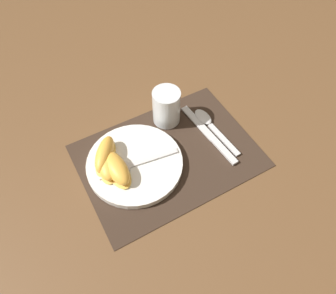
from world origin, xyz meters
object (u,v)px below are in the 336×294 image
(knife, at_px, (210,135))
(citrus_wedge_0, at_px, (105,155))
(plate, at_px, (135,164))
(juice_glass, at_px, (166,108))
(citrus_wedge_2, at_px, (116,168))
(fork, at_px, (132,164))
(spoon, at_px, (208,123))
(citrus_wedge_1, at_px, (108,164))

(knife, relative_size, citrus_wedge_0, 2.01)
(plate, relative_size, knife, 1.05)
(plate, bearing_deg, juice_glass, 33.44)
(juice_glass, xyz_separation_m, citrus_wedge_2, (-0.19, -0.10, -0.01))
(fork, bearing_deg, citrus_wedge_0, 136.69)
(plate, distance_m, spoon, 0.23)
(plate, relative_size, juice_glass, 2.37)
(spoon, distance_m, citrus_wedge_2, 0.28)
(citrus_wedge_0, bearing_deg, citrus_wedge_1, -96.44)
(plate, relative_size, citrus_wedge_1, 2.14)
(spoon, bearing_deg, juice_glass, 142.49)
(knife, xyz_separation_m, spoon, (0.02, 0.04, 0.00))
(citrus_wedge_0, distance_m, citrus_wedge_1, 0.03)
(spoon, distance_m, fork, 0.24)
(knife, bearing_deg, fork, 178.00)
(fork, xyz_separation_m, citrus_wedge_0, (-0.05, 0.05, 0.02))
(fork, distance_m, citrus_wedge_0, 0.07)
(plate, relative_size, citrus_wedge_0, 2.12)
(plate, xyz_separation_m, knife, (0.21, -0.01, -0.01))
(plate, height_order, spoon, plate)
(citrus_wedge_1, bearing_deg, citrus_wedge_2, -61.65)
(spoon, relative_size, citrus_wedge_1, 1.64)
(citrus_wedge_1, height_order, citrus_wedge_2, citrus_wedge_2)
(plate, height_order, knife, plate)
(juice_glass, bearing_deg, citrus_wedge_0, -165.20)
(knife, distance_m, spoon, 0.04)
(juice_glass, bearing_deg, citrus_wedge_2, -152.40)
(citrus_wedge_2, bearing_deg, knife, -1.54)
(citrus_wedge_0, xyz_separation_m, citrus_wedge_1, (-0.00, -0.03, -0.00))
(juice_glass, relative_size, citrus_wedge_2, 0.89)
(spoon, xyz_separation_m, citrus_wedge_2, (-0.28, -0.03, 0.03))
(spoon, bearing_deg, fork, -173.20)
(knife, relative_size, citrus_wedge_2, 2.02)
(juice_glass, xyz_separation_m, knife, (0.07, -0.11, -0.04))
(fork, xyz_separation_m, citrus_wedge_2, (-0.04, -0.00, 0.01))
(fork, height_order, citrus_wedge_1, citrus_wedge_1)
(knife, height_order, fork, fork)
(citrus_wedge_0, height_order, citrus_wedge_1, citrus_wedge_0)
(knife, height_order, citrus_wedge_0, citrus_wedge_0)
(juice_glass, relative_size, citrus_wedge_1, 0.90)
(spoon, relative_size, citrus_wedge_0, 1.62)
(spoon, bearing_deg, citrus_wedge_2, -174.02)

